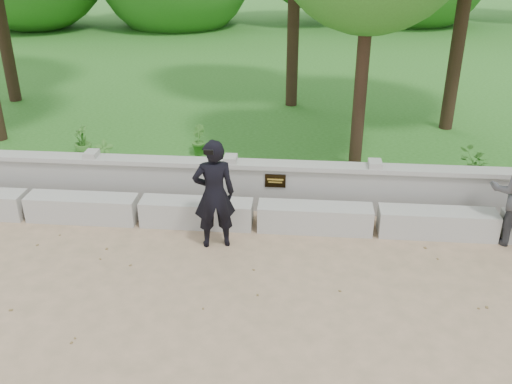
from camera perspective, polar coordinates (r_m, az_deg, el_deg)
ground at (r=8.11m, az=-1.31°, el=-10.03°), size 80.00×80.00×0.00m
lawn at (r=21.07m, az=2.99°, el=12.96°), size 40.00×22.00×0.25m
concrete_bench at (r=9.60m, az=-0.08°, el=-2.34°), size 11.90×0.45×0.45m
parapet_wall at (r=10.12m, az=0.28°, el=0.70°), size 12.50×0.35×0.90m
man_main at (r=8.81m, az=-4.21°, el=-0.22°), size 0.74×0.68×1.79m
shrub_a at (r=11.33m, az=-14.80°, el=3.34°), size 0.43×0.38×0.69m
shrub_b at (r=12.01m, az=-5.83°, el=5.20°), size 0.39×0.43×0.63m
shrub_c at (r=11.43m, az=21.04°, el=2.52°), size 0.73×0.70×0.64m
shrub_d at (r=12.40m, az=-16.97°, el=4.94°), size 0.49×0.50×0.66m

